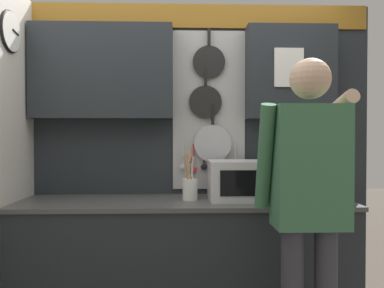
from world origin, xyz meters
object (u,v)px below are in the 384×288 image
knife_block (301,186)px  utensil_crock (190,187)px  person (309,191)px  microwave (245,180)px

knife_block → utensil_crock: utensil_crock is taller
knife_block → person: size_ratio=0.15×
utensil_crock → person: bearing=-46.0°
microwave → utensil_crock: size_ratio=1.44×
microwave → person: bearing=-70.4°
microwave → utensil_crock: utensil_crock is taller
utensil_crock → microwave: bearing=-0.3°
person → utensil_crock: bearing=134.0°
microwave → person: person is taller
person → microwave: bearing=109.6°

